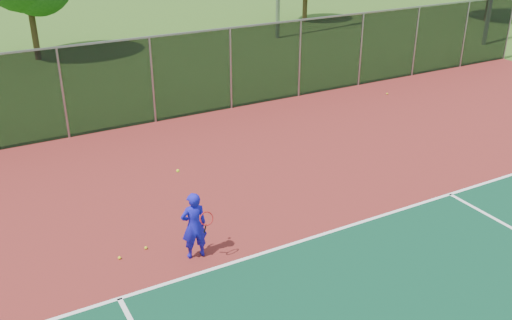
{
  "coord_description": "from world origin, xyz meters",
  "views": [
    {
      "loc": [
        -9.02,
        -6.24,
        7.21
      ],
      "look_at": [
        -2.81,
        5.0,
        1.3
      ],
      "focal_mm": 40.0,
      "sensor_mm": 36.0,
      "label": 1
    }
  ],
  "objects": [
    {
      "name": "ground",
      "position": [
        0.0,
        0.0,
        0.0
      ],
      "size": [
        120.0,
        120.0,
        0.0
      ],
      "primitive_type": "plane",
      "color": "#2F5518",
      "rests_on": "ground"
    },
    {
      "name": "court_apron",
      "position": [
        0.0,
        2.0,
        0.01
      ],
      "size": [
        30.0,
        20.0,
        0.02
      ],
      "primitive_type": "cube",
      "color": "maroon",
      "rests_on": "ground"
    },
    {
      "name": "fence_back",
      "position": [
        0.0,
        12.0,
        1.56
      ],
      "size": [
        30.0,
        0.06,
        3.03
      ],
      "color": "black",
      "rests_on": "court_apron"
    },
    {
      "name": "tennis_player",
      "position": [
        -5.09,
        3.64,
        0.8
      ],
      "size": [
        0.6,
        0.62,
        2.14
      ],
      "color": "#1814BC",
      "rests_on": "court_apron"
    },
    {
      "name": "practice_ball_0",
      "position": [
        -6.6,
        4.33,
        0.06
      ],
      "size": [
        0.07,
        0.07,
        0.07
      ],
      "primitive_type": "sphere",
      "color": "yellow",
      "rests_on": "court_apron"
    },
    {
      "name": "practice_ball_2",
      "position": [
        -5.96,
        4.43,
        0.06
      ],
      "size": [
        0.07,
        0.07,
        0.07
      ],
      "primitive_type": "sphere",
      "color": "yellow",
      "rests_on": "court_apron"
    },
    {
      "name": "practice_ball_3",
      "position": [
        6.22,
        10.41,
        0.06
      ],
      "size": [
        0.07,
        0.07,
        0.07
      ],
      "primitive_type": "sphere",
      "color": "yellow",
      "rests_on": "court_apron"
    }
  ]
}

